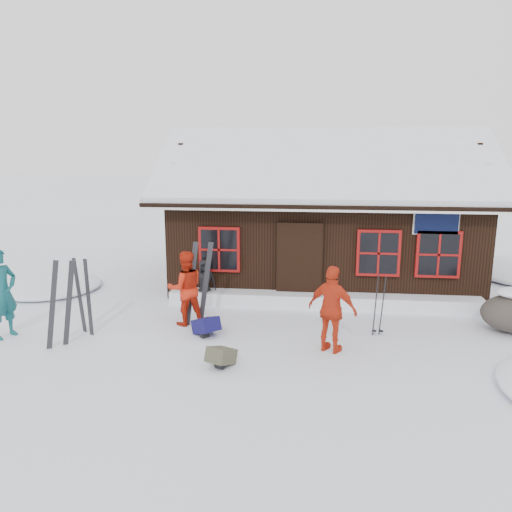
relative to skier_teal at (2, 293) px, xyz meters
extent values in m
plane|color=white|center=(5.07, 0.47, -0.94)|extent=(120.00, 120.00, 0.00)
cube|color=black|center=(6.57, 5.47, 0.31)|extent=(8.00, 5.00, 2.50)
cube|color=black|center=(6.57, 4.00, 2.41)|extent=(8.90, 3.14, 1.88)
cube|color=black|center=(6.57, 6.95, 2.41)|extent=(8.90, 3.14, 1.88)
cube|color=white|center=(6.57, 4.00, 2.55)|extent=(8.72, 3.07, 1.86)
cube|color=white|center=(6.57, 6.95, 2.55)|extent=(8.72, 3.07, 1.86)
cube|color=white|center=(6.57, 5.47, 3.28)|extent=(8.81, 0.22, 0.14)
cube|color=silver|center=(6.57, 2.52, 1.54)|extent=(8.90, 0.10, 0.20)
cube|color=black|center=(5.97, 2.92, 0.06)|extent=(1.00, 0.10, 2.00)
cube|color=black|center=(9.17, 2.89, 1.21)|extent=(1.00, 0.06, 0.60)
cube|color=maroon|center=(3.97, 2.91, 0.41)|extent=(1.04, 0.10, 1.14)
cube|color=black|center=(3.97, 2.87, 0.41)|extent=(0.90, 0.04, 1.00)
cube|color=maroon|center=(7.87, 2.91, 0.41)|extent=(1.04, 0.10, 1.14)
cube|color=black|center=(7.87, 2.87, 0.41)|extent=(0.90, 0.04, 1.00)
cube|color=maroon|center=(9.27, 2.91, 0.41)|extent=(1.04, 0.10, 1.14)
cube|color=black|center=(9.27, 2.87, 0.41)|extent=(0.90, 0.04, 1.00)
cube|color=white|center=(6.57, 2.72, -0.76)|extent=(7.60, 0.60, 0.35)
ellipsoid|color=white|center=(-0.93, 3.47, -0.94)|extent=(2.80, 2.80, 0.34)
imported|color=#125358|center=(0.00, 0.00, 0.00)|extent=(0.65, 0.79, 1.87)
imported|color=red|center=(3.53, 1.17, -0.11)|extent=(0.99, 0.91, 1.65)
imported|color=red|center=(6.67, -0.01, -0.09)|extent=(1.07, 0.82, 1.69)
imported|color=black|center=(3.62, 2.67, -0.37)|extent=(0.65, 0.56, 1.13)
cube|color=black|center=(1.29, -0.39, -0.09)|extent=(0.28, 0.29, 1.79)
cube|color=black|center=(1.56, -0.27, -0.09)|extent=(0.39, 0.08, 1.79)
cube|color=black|center=(1.43, 0.47, -0.16)|extent=(0.22, 0.07, 1.66)
cube|color=black|center=(1.67, 0.35, -0.16)|extent=(0.18, 0.16, 1.66)
cube|color=black|center=(3.66, 1.21, -0.04)|extent=(0.31, 0.28, 1.89)
cube|color=black|center=(3.95, 1.32, -0.04)|extent=(0.40, 0.09, 1.89)
cylinder|color=black|center=(7.60, 0.98, -0.32)|extent=(0.09, 0.12, 1.32)
cylinder|color=black|center=(7.75, 0.98, -0.32)|extent=(0.09, 0.12, 1.32)
cube|color=#121046|center=(4.11, 0.55, -0.79)|extent=(0.66, 0.67, 0.29)
cube|color=#444330|center=(4.69, -0.91, -0.80)|extent=(0.54, 0.61, 0.27)
camera|label=1|loc=(6.24, -9.12, 2.91)|focal=35.00mm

